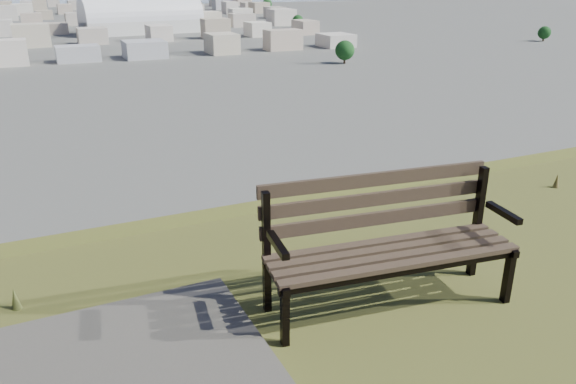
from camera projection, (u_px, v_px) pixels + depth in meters
name	position (u px, v px, depth m)	size (l,w,h in m)	color
park_bench	(386.00, 235.00, 4.51)	(2.07, 0.88, 1.05)	#443927
arena	(142.00, 21.00, 274.01)	(57.83, 28.61, 23.61)	silver
city_blocks	(28.00, 15.00, 345.87)	(395.00, 361.00, 7.00)	beige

